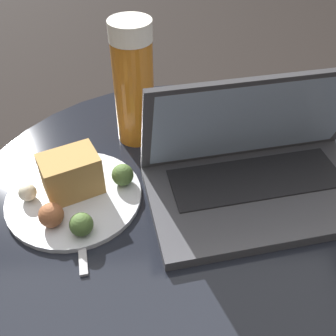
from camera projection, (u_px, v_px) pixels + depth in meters
table at (184, 246)px, 0.75m from camera, size 0.76×0.76×0.53m
laptop at (260, 170)px, 0.65m from camera, size 0.41×0.27×0.22m
beer_glass at (134, 84)px, 0.72m from camera, size 0.08×0.08×0.24m
snack_plate at (74, 189)px, 0.65m from camera, size 0.23×0.23×0.08m
fork at (80, 219)px, 0.63m from camera, size 0.05×0.18×0.00m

